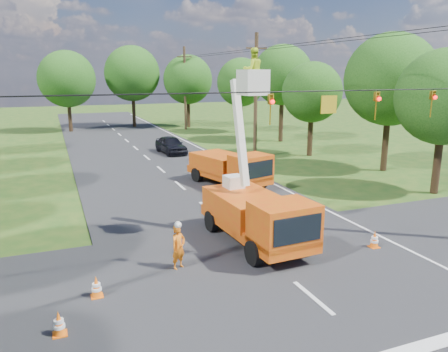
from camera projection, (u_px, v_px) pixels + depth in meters
name	position (u px, v px, depth m)	size (l,w,h in m)	color
ground	(161.00, 170.00, 31.74)	(140.00, 140.00, 0.00)	#214A16
road_main	(161.00, 170.00, 31.74)	(12.00, 100.00, 0.06)	black
road_cross	(282.00, 272.00, 15.46)	(56.00, 10.00, 0.07)	black
edge_line	(232.00, 164.00, 33.75)	(0.12, 90.00, 0.02)	silver
bucket_truck	(257.00, 206.00, 17.67)	(2.76, 6.31, 7.83)	red
second_truck	(230.00, 168.00, 27.03)	(3.76, 6.38, 2.25)	red
ground_worker	(178.00, 247.00, 15.56)	(0.60, 0.39, 1.65)	orange
distant_car	(171.00, 145.00, 38.16)	(1.79, 4.44, 1.51)	black
traffic_cone_2	(232.00, 217.00, 20.32)	(0.38, 0.38, 0.71)	#FD660D
traffic_cone_3	(229.00, 196.00, 23.65)	(0.38, 0.38, 0.71)	#FD660D
traffic_cone_4	(96.00, 287.00, 13.65)	(0.38, 0.38, 0.71)	#FD660D
traffic_cone_5	(59.00, 324.00, 11.65)	(0.38, 0.38, 0.71)	#FD660D
traffic_cone_7	(229.00, 171.00, 29.77)	(0.38, 0.38, 0.71)	#FD660D
traffic_cone_8	(374.00, 240.00, 17.53)	(0.38, 0.38, 0.71)	#FD660D
pole_right_mid	(256.00, 95.00, 35.42)	(1.80, 0.30, 10.00)	#4C3823
pole_right_far	(185.00, 88.00, 53.51)	(1.80, 0.30, 10.00)	#4C3823
signal_span	(344.00, 103.00, 14.89)	(18.00, 0.29, 1.07)	black
tree_right_a	(445.00, 97.00, 24.45)	(5.40, 5.40, 8.28)	#382616
tree_right_b	(391.00, 80.00, 30.21)	(6.40, 6.40, 9.65)	#382616
tree_right_c	(312.00, 92.00, 36.16)	(5.00, 5.00, 7.83)	#382616
tree_right_d	(282.00, 75.00, 43.65)	(6.00, 6.00, 9.70)	#382616
tree_right_e	(241.00, 82.00, 50.73)	(5.60, 5.60, 8.63)	#382616
tree_far_a	(67.00, 79.00, 51.14)	(6.60, 6.60, 9.50)	#382616
tree_far_b	(132.00, 74.00, 55.67)	(7.00, 7.00, 10.32)	#382616
tree_far_c	(188.00, 80.00, 55.46)	(6.20, 6.20, 9.18)	#382616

